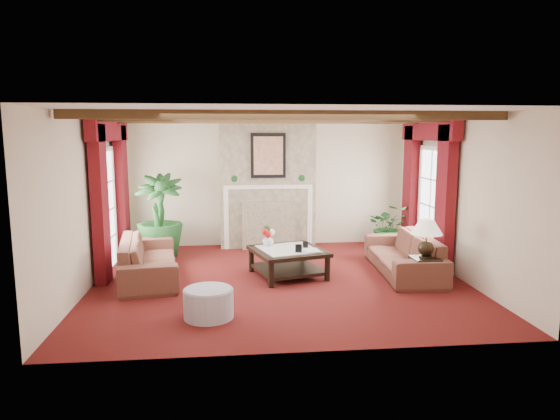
{
  "coord_description": "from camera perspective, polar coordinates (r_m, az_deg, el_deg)",
  "views": [
    {
      "loc": [
        -0.81,
        -7.92,
        2.41
      ],
      "look_at": [
        0.05,
        0.4,
        1.11
      ],
      "focal_mm": 32.0,
      "sensor_mm": 36.0,
      "label": 1
    }
  ],
  "objects": [
    {
      "name": "curtains_left",
      "position": [
        9.16,
        -19.06,
        9.2
      ],
      "size": [
        0.2,
        2.4,
        2.55
      ],
      "primitive_type": null,
      "color": "#510A14",
      "rests_on": "ground"
    },
    {
      "name": "photo_frame_b",
      "position": [
        8.52,
        2.93,
        -4.01
      ],
      "size": [
        0.09,
        0.05,
        0.12
      ],
      "primitive_type": null,
      "rotation": [
        0.0,
        0.0,
        -0.38
      ],
      "color": "black",
      "rests_on": "coffee_table"
    },
    {
      "name": "fireplace",
      "position": [
        10.51,
        -1.46,
        10.37
      ],
      "size": [
        2.0,
        0.52,
        2.7
      ],
      "primitive_type": null,
      "color": "tan",
      "rests_on": "ground"
    },
    {
      "name": "ottoman",
      "position": [
        6.73,
        -8.18,
        -10.54
      ],
      "size": [
        0.66,
        0.66,
        0.38
      ],
      "primitive_type": "cylinder",
      "color": "gray",
      "rests_on": "ground"
    },
    {
      "name": "floor",
      "position": [
        8.32,
        -0.03,
        -8.04
      ],
      "size": [
        6.0,
        6.0,
        0.0
      ],
      "primitive_type": "plane",
      "color": "#450E0C",
      "rests_on": "ground"
    },
    {
      "name": "book",
      "position": [
        8.25,
        2.92,
        -3.72
      ],
      "size": [
        0.24,
        0.07,
        0.32
      ],
      "primitive_type": "imported",
      "rotation": [
        0.0,
        0.0,
        0.11
      ],
      "color": "black",
      "rests_on": "coffee_table"
    },
    {
      "name": "coffee_table",
      "position": [
        8.51,
        0.94,
        -6.04
      ],
      "size": [
        1.4,
        1.4,
        0.46
      ],
      "primitive_type": null,
      "rotation": [
        0.0,
        0.0,
        0.28
      ],
      "color": "black",
      "rests_on": "ground"
    },
    {
      "name": "sofa_right",
      "position": [
        8.94,
        13.95,
        -4.16
      ],
      "size": [
        2.35,
        0.93,
        0.89
      ],
      "primitive_type": "imported",
      "rotation": [
        0.0,
        0.0,
        -1.63
      ],
      "color": "#360E14",
      "rests_on": "ground"
    },
    {
      "name": "ceiling_beams",
      "position": [
        7.97,
        -0.03,
        10.46
      ],
      "size": [
        6.0,
        3.0,
        0.12
      ],
      "primitive_type": null,
      "color": "#362211",
      "rests_on": "ceiling"
    },
    {
      "name": "ceiling",
      "position": [
        7.97,
        -0.03,
        10.89
      ],
      "size": [
        6.0,
        6.0,
        0.0
      ],
      "primitive_type": "plane",
      "rotation": [
        3.14,
        0.0,
        0.0
      ],
      "color": "white",
      "rests_on": "floor"
    },
    {
      "name": "french_door_left",
      "position": [
        9.19,
        -19.6,
        6.55
      ],
      "size": [
        0.1,
        1.1,
        2.16
      ],
      "primitive_type": null,
      "color": "white",
      "rests_on": "ground"
    },
    {
      "name": "sofa_left",
      "position": [
        8.66,
        -14.8,
        -4.61
      ],
      "size": [
        2.46,
        1.32,
        0.89
      ],
      "primitive_type": "imported",
      "rotation": [
        0.0,
        0.0,
        1.72
      ],
      "color": "#360E14",
      "rests_on": "ground"
    },
    {
      "name": "photo_frame_a",
      "position": [
        8.19,
        2.14,
        -4.44
      ],
      "size": [
        0.11,
        0.04,
        0.15
      ],
      "primitive_type": null,
      "rotation": [
        0.0,
        0.0,
        -0.15
      ],
      "color": "black",
      "rests_on": "coffee_table"
    },
    {
      "name": "french_door_right",
      "position": [
        9.69,
        17.21,
        6.75
      ],
      "size": [
        0.1,
        1.1,
        2.16
      ],
      "primitive_type": null,
      "color": "white",
      "rests_on": "ground"
    },
    {
      "name": "flower_vase",
      "position": [
        8.71,
        -1.38,
        -3.46
      ],
      "size": [
        0.2,
        0.21,
        0.2
      ],
      "primitive_type": "imported",
      "rotation": [
        0.0,
        0.0,
        -0.01
      ],
      "color": "silver",
      "rests_on": "coffee_table"
    },
    {
      "name": "potted_palm",
      "position": [
        10.06,
        -13.56,
        -2.65
      ],
      "size": [
        0.92,
        1.63,
        0.91
      ],
      "primitive_type": "imported",
      "rotation": [
        0.0,
        0.0,
        -0.0
      ],
      "color": "black",
      "rests_on": "ground"
    },
    {
      "name": "left_wall",
      "position": [
        8.29,
        -21.14,
        0.86
      ],
      "size": [
        0.02,
        5.5,
        2.7
      ],
      "primitive_type": "cube",
      "color": "beige",
      "rests_on": "ground"
    },
    {
      "name": "back_wall",
      "position": [
        10.76,
        -1.52,
        3.14
      ],
      "size": [
        6.0,
        0.02,
        2.7
      ],
      "primitive_type": "cube",
      "color": "beige",
      "rests_on": "ground"
    },
    {
      "name": "side_table",
      "position": [
        8.21,
        16.2,
        -6.88
      ],
      "size": [
        0.44,
        0.44,
        0.48
      ],
      "primitive_type": null,
      "rotation": [
        0.0,
        0.0,
        -0.1
      ],
      "color": "black",
      "rests_on": "ground"
    },
    {
      "name": "right_wall",
      "position": [
        8.85,
        19.68,
        1.41
      ],
      "size": [
        0.02,
        5.5,
        2.7
      ],
      "primitive_type": "cube",
      "color": "beige",
      "rests_on": "ground"
    },
    {
      "name": "curtains_right",
      "position": [
        9.65,
        16.72,
        9.26
      ],
      "size": [
        0.2,
        2.4,
        2.55
      ],
      "primitive_type": null,
      "color": "#510A14",
      "rests_on": "ground"
    },
    {
      "name": "small_plant",
      "position": [
        10.65,
        12.31,
        -2.41
      ],
      "size": [
        1.05,
        1.13,
        0.76
      ],
      "primitive_type": "imported",
      "rotation": [
        0.0,
        0.0,
        -0.1
      ],
      "color": "black",
      "rests_on": "ground"
    },
    {
      "name": "table_lamp",
      "position": [
        8.08,
        16.37,
        -3.1
      ],
      "size": [
        0.49,
        0.49,
        0.62
      ],
      "primitive_type": null,
      "color": "black",
      "rests_on": "side_table"
    }
  ]
}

